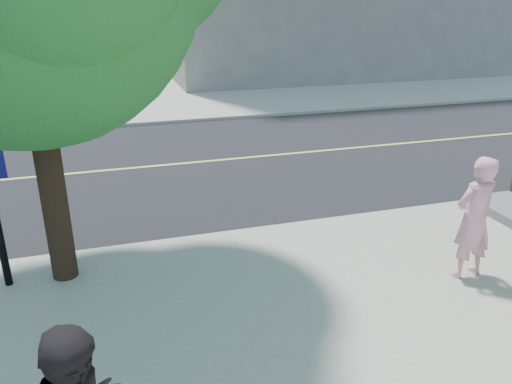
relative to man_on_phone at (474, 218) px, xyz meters
name	(u,v)px	position (x,y,z in m)	size (l,w,h in m)	color
ground	(27,264)	(-6.52, 2.56, -1.07)	(140.00, 140.00, 0.00)	black
road_ew	(48,176)	(-6.52, 7.06, -1.06)	(140.00, 9.00, 0.01)	black
sidewalk_ne	(303,66)	(6.98, 24.06, -1.01)	(29.00, 25.00, 0.12)	gray
man_on_phone	(474,218)	(0.00, 0.00, 0.00)	(0.69, 0.45, 1.90)	pink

